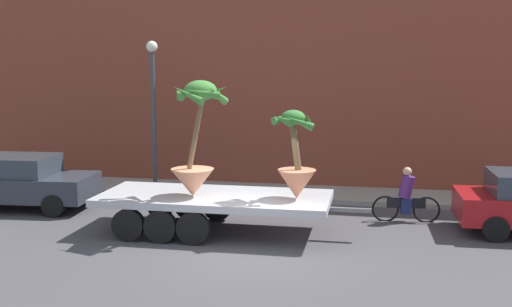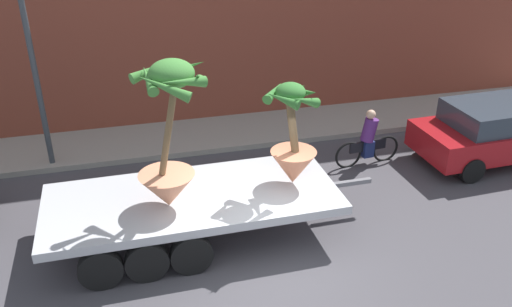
{
  "view_description": "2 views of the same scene",
  "coord_description": "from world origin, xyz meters",
  "px_view_note": "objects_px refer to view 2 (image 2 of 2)",
  "views": [
    {
      "loc": [
        2.82,
        -13.35,
        4.34
      ],
      "look_at": [
        -0.25,
        2.03,
        1.97
      ],
      "focal_mm": 43.03,
      "sensor_mm": 36.0,
      "label": 1
    },
    {
      "loc": [
        -2.32,
        -7.84,
        6.59
      ],
      "look_at": [
        0.34,
        2.22,
        1.31
      ],
      "focal_mm": 37.66,
      "sensor_mm": 36.0,
      "label": 2
    }
  ],
  "objects_px": {
    "potted_palm_rear": "(293,146)",
    "street_lamp": "(30,45)",
    "cyclist": "(368,140)",
    "flatbed_trailer": "(181,206)",
    "potted_palm_middle": "(169,146)",
    "parked_car": "(500,130)"
  },
  "relations": [
    {
      "from": "potted_palm_rear",
      "to": "street_lamp",
      "type": "bearing_deg",
      "value": 142.62
    },
    {
      "from": "cyclist",
      "to": "parked_car",
      "type": "xyz_separation_m",
      "value": [
        3.42,
        -0.6,
        0.16
      ]
    },
    {
      "from": "potted_palm_middle",
      "to": "cyclist",
      "type": "xyz_separation_m",
      "value": [
        5.24,
        2.29,
        -1.59
      ]
    },
    {
      "from": "flatbed_trailer",
      "to": "cyclist",
      "type": "distance_m",
      "value": 5.48
    },
    {
      "from": "flatbed_trailer",
      "to": "potted_palm_middle",
      "type": "relative_size",
      "value": 2.37
    },
    {
      "from": "cyclist",
      "to": "parked_car",
      "type": "distance_m",
      "value": 3.48
    },
    {
      "from": "flatbed_trailer",
      "to": "potted_palm_middle",
      "type": "xyz_separation_m",
      "value": [
        -0.15,
        -0.26,
        1.49
      ]
    },
    {
      "from": "potted_palm_middle",
      "to": "street_lamp",
      "type": "xyz_separation_m",
      "value": [
        -2.67,
        4.16,
        0.97
      ]
    },
    {
      "from": "cyclist",
      "to": "street_lamp",
      "type": "bearing_deg",
      "value": 166.69
    },
    {
      "from": "potted_palm_rear",
      "to": "cyclist",
      "type": "bearing_deg",
      "value": 36.71
    },
    {
      "from": "potted_palm_middle",
      "to": "parked_car",
      "type": "distance_m",
      "value": 8.94
    },
    {
      "from": "flatbed_trailer",
      "to": "street_lamp",
      "type": "xyz_separation_m",
      "value": [
        -2.82,
        3.9,
        2.46
      ]
    },
    {
      "from": "potted_palm_middle",
      "to": "cyclist",
      "type": "height_order",
      "value": "potted_palm_middle"
    },
    {
      "from": "potted_palm_rear",
      "to": "cyclist",
      "type": "distance_m",
      "value": 3.64
    },
    {
      "from": "parked_car",
      "to": "street_lamp",
      "type": "relative_size",
      "value": 0.94
    },
    {
      "from": "potted_palm_rear",
      "to": "potted_palm_middle",
      "type": "distance_m",
      "value": 2.52
    },
    {
      "from": "flatbed_trailer",
      "to": "potted_palm_middle",
      "type": "height_order",
      "value": "potted_palm_middle"
    },
    {
      "from": "potted_palm_middle",
      "to": "potted_palm_rear",
      "type": "bearing_deg",
      "value": 5.38
    },
    {
      "from": "potted_palm_rear",
      "to": "street_lamp",
      "type": "height_order",
      "value": "street_lamp"
    },
    {
      "from": "potted_palm_middle",
      "to": "street_lamp",
      "type": "bearing_deg",
      "value": 122.65
    },
    {
      "from": "potted_palm_rear",
      "to": "parked_car",
      "type": "relative_size",
      "value": 0.48
    },
    {
      "from": "potted_palm_rear",
      "to": "street_lamp",
      "type": "distance_m",
      "value": 6.62
    }
  ]
}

